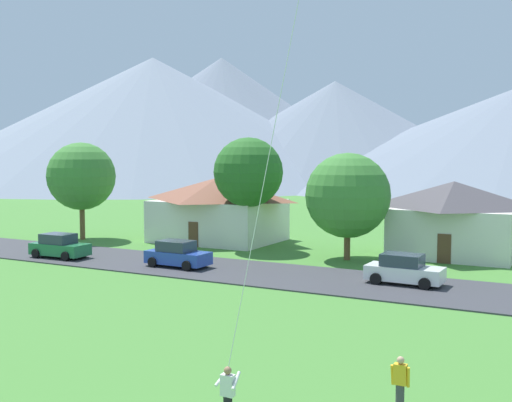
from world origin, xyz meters
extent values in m
cube|color=#38383D|center=(0.00, 29.98, 0.04)|extent=(160.00, 7.20, 0.08)
cone|color=slate|center=(-79.89, 148.94, 17.59)|extent=(102.62, 102.62, 35.19)
cone|color=gray|center=(-88.95, 128.84, 16.53)|extent=(126.18, 126.18, 33.06)
cone|color=slate|center=(-44.57, 146.59, 13.17)|extent=(92.87, 92.87, 26.34)
cube|color=silver|center=(-15.66, 41.19, 1.74)|extent=(9.79, 7.62, 3.49)
pyramid|color=brown|center=(-15.66, 41.19, 4.44)|extent=(10.57, 8.23, 1.92)
cube|color=brown|center=(-15.66, 37.36, 1.00)|extent=(0.90, 0.06, 2.00)
cube|color=silver|center=(3.40, 42.22, 1.74)|extent=(8.24, 6.54, 3.49)
pyramid|color=#474247|center=(3.40, 42.22, 4.45)|extent=(8.90, 7.06, 1.92)
cube|color=brown|center=(3.40, 38.93, 1.00)|extent=(0.90, 0.06, 2.00)
cylinder|color=brown|center=(-2.87, 37.36, 1.14)|extent=(0.44, 0.44, 2.28)
sphere|color=#3D7F33|center=(-2.87, 37.36, 4.49)|extent=(5.90, 5.90, 5.90)
cylinder|color=brown|center=(-11.14, 38.20, 1.98)|extent=(0.44, 0.44, 3.96)
sphere|color=#286623|center=(-11.14, 38.20, 5.97)|extent=(5.34, 5.34, 5.34)
cylinder|color=brown|center=(-26.56, 36.53, 1.65)|extent=(0.44, 0.44, 3.29)
sphere|color=#3D7F33|center=(-26.56, 36.53, 5.47)|extent=(5.80, 5.80, 5.80)
cube|color=#2847A8|center=(-11.48, 29.30, 0.68)|extent=(4.25, 1.91, 0.80)
cube|color=#2D3847|center=(-11.63, 29.31, 1.42)|extent=(2.24, 1.64, 0.68)
cylinder|color=black|center=(-10.11, 30.19, 0.40)|extent=(0.65, 0.26, 0.64)
cylinder|color=black|center=(-10.16, 28.35, 0.40)|extent=(0.65, 0.26, 0.64)
cylinder|color=black|center=(-12.81, 30.26, 0.40)|extent=(0.65, 0.26, 0.64)
cylinder|color=black|center=(-12.86, 28.42, 0.40)|extent=(0.65, 0.26, 0.64)
cube|color=white|center=(2.79, 30.80, 0.68)|extent=(4.25, 1.93, 0.80)
cube|color=#2D3847|center=(2.64, 30.81, 1.42)|extent=(2.25, 1.65, 0.68)
cylinder|color=black|center=(4.17, 31.68, 0.40)|extent=(0.65, 0.26, 0.64)
cylinder|color=black|center=(4.11, 29.84, 0.40)|extent=(0.65, 0.26, 0.64)
cylinder|color=black|center=(1.47, 31.77, 0.40)|extent=(0.65, 0.26, 0.64)
cylinder|color=black|center=(1.41, 29.93, 0.40)|extent=(0.65, 0.26, 0.64)
cube|color=#237042|center=(-20.90, 28.38, 0.68)|extent=(4.26, 1.95, 0.80)
cube|color=#2D3847|center=(-21.05, 28.38, 1.42)|extent=(2.26, 1.66, 0.68)
cylinder|color=black|center=(-19.58, 29.35, 0.40)|extent=(0.65, 0.26, 0.64)
cylinder|color=black|center=(-19.52, 27.51, 0.40)|extent=(0.65, 0.26, 0.64)
cylinder|color=black|center=(-22.28, 29.25, 0.40)|extent=(0.65, 0.26, 0.64)
cylinder|color=black|center=(-22.22, 27.41, 0.40)|extent=(0.65, 0.26, 0.64)
cube|color=white|center=(3.14, 10.72, 1.17)|extent=(0.36, 0.22, 0.58)
sphere|color=#9E7051|center=(3.14, 10.72, 1.57)|extent=(0.21, 0.21, 0.21)
cylinder|color=white|center=(2.92, 10.78, 1.31)|extent=(0.18, 0.55, 0.37)
cylinder|color=white|center=(3.36, 10.78, 1.31)|extent=(0.18, 0.55, 0.37)
cylinder|color=silver|center=(4.47, 11.70, 10.13)|extent=(2.70, 1.99, 17.17)
cylinder|color=#3D3D42|center=(6.97, 13.65, 0.44)|extent=(0.24, 0.24, 0.88)
cube|color=yellow|center=(6.97, 13.65, 1.17)|extent=(0.36, 0.22, 0.58)
sphere|color=tan|center=(6.97, 13.65, 1.57)|extent=(0.21, 0.21, 0.21)
cylinder|color=yellow|center=(6.75, 13.65, 1.12)|extent=(0.12, 0.18, 0.59)
cylinder|color=yellow|center=(7.19, 13.65, 1.12)|extent=(0.12, 0.18, 0.59)
camera|label=1|loc=(11.13, -2.85, 7.22)|focal=42.87mm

